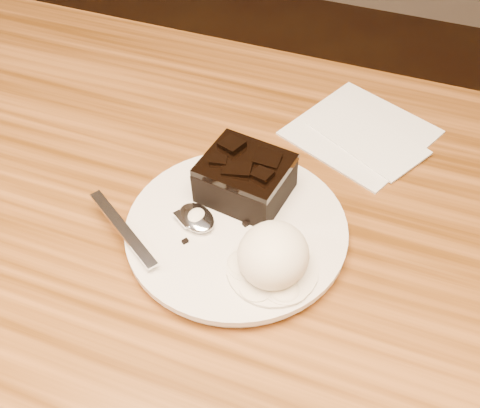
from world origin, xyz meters
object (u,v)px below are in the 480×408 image
(dining_table, at_px, (158,403))
(brownie, at_px, (245,180))
(ice_cream_scoop, at_px, (273,255))
(napkin, at_px, (361,132))
(spoon, at_px, (197,219))
(plate, at_px, (237,232))

(dining_table, distance_m, brownie, 0.44)
(dining_table, relative_size, brownie, 14.19)
(brownie, xyz_separation_m, ice_cream_scoop, (0.06, -0.08, 0.00))
(dining_table, height_order, napkin, napkin)
(napkin, bearing_deg, brownie, -119.22)
(spoon, height_order, napkin, spoon)
(napkin, bearing_deg, spoon, -119.49)
(dining_table, height_order, spoon, spoon)
(dining_table, xyz_separation_m, ice_cream_scoop, (0.16, 0.01, 0.42))
(plate, xyz_separation_m, napkin, (0.08, 0.21, -0.01))
(dining_table, xyz_separation_m, spoon, (0.07, 0.04, 0.40))
(dining_table, distance_m, napkin, 0.50)
(brownie, relative_size, ice_cream_scoop, 1.22)
(plate, height_order, ice_cream_scoop, ice_cream_scoop)
(plate, relative_size, napkin, 1.52)
(ice_cream_scoop, bearing_deg, brownie, 124.64)
(brownie, height_order, spoon, brownie)
(ice_cream_scoop, bearing_deg, napkin, 82.50)
(spoon, distance_m, napkin, 0.25)
(ice_cream_scoop, distance_m, napkin, 0.25)
(dining_table, relative_size, napkin, 8.22)
(dining_table, height_order, plate, plate)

